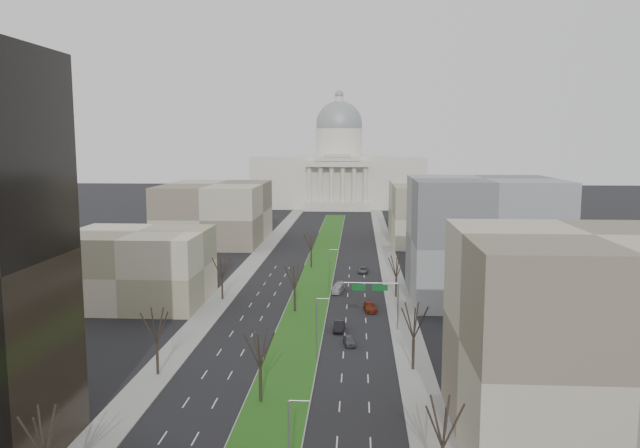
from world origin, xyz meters
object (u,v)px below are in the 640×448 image
at_px(car_red, 370,307).
at_px(car_grey_far, 363,270).
at_px(box_van, 338,288).
at_px(car_black, 339,326).
at_px(car_grey_near, 349,340).

height_order(car_red, car_grey_far, car_red).
distance_m(car_grey_far, box_van, 20.25).
relative_size(car_grey_far, box_van, 0.72).
height_order(car_red, box_van, box_van).
relative_size(car_black, car_grey_far, 1.03).
relative_size(car_black, box_van, 0.74).
bearing_deg(car_red, car_black, -119.88).
distance_m(car_black, box_van, 26.68).
height_order(car_black, car_red, car_black).
relative_size(car_red, car_grey_far, 1.12).
bearing_deg(car_grey_near, car_black, 94.81).
bearing_deg(car_grey_far, box_van, -99.64).
xyz_separation_m(car_grey_near, car_red, (3.51, 19.48, 0.05)).
bearing_deg(car_grey_near, car_red, 70.23).
bearing_deg(car_grey_far, car_red, -82.70).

